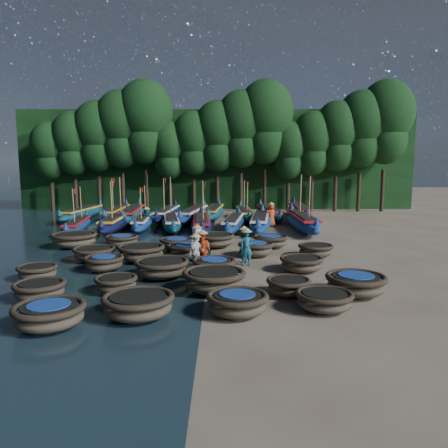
{
  "coord_description": "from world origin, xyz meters",
  "views": [
    {
      "loc": [
        0.65,
        -22.53,
        4.85
      ],
      "look_at": [
        0.71,
        2.19,
        1.3
      ],
      "focal_mm": 35.0,
      "sensor_mm": 36.0,
      "label": 1
    }
  ],
  "objects_px": {
    "coracle_17": "(189,250)",
    "fisherman_5": "(147,218)",
    "long_boat_3": "(142,222)",
    "fisherman_1": "(247,246)",
    "coracle_21": "(122,240)",
    "long_boat_11": "(132,214)",
    "coracle_22": "(177,243)",
    "long_boat_13": "(193,214)",
    "coracle_8": "(289,286)",
    "coracle_23": "(215,240)",
    "coracle_13": "(214,266)",
    "long_boat_15": "(244,214)",
    "long_boat_12": "(167,214)",
    "coracle_1": "(49,314)",
    "coracle_10": "(37,272)",
    "coracle_16": "(141,252)",
    "coracle_12": "(162,267)",
    "long_boat_4": "(171,223)",
    "coracle_7": "(214,280)",
    "long_boat_14": "(214,212)",
    "coracle_5": "(40,290)",
    "long_boat_1": "(77,225)",
    "coracle_14": "(301,263)",
    "coracle_11": "(104,263)",
    "long_boat_16": "(269,213)",
    "fisherman_6": "(271,214)",
    "fisherman_0": "(197,242)",
    "fisherman_4": "(196,251)",
    "long_boat_7": "(260,222)",
    "coracle_9": "(356,284)",
    "coracle_20": "(74,239)",
    "coracle_19": "(316,250)",
    "fisherman_3": "(244,245)",
    "coracle_2": "(138,305)",
    "long_boat_5": "(201,224)",
    "long_boat_10": "(116,213)",
    "coracle_6": "(116,283)",
    "coracle_18": "(256,248)",
    "coracle_15": "(94,253)",
    "long_boat_9": "(82,213)",
    "fisherman_2": "(203,249)",
    "long_boat_2": "(116,222)",
    "long_boat_6": "(233,223)",
    "long_boat_17": "(299,212)"
  },
  "relations": [
    {
      "from": "coracle_17",
      "to": "fisherman_5",
      "type": "relative_size",
      "value": 1.32
    },
    {
      "from": "long_boat_3",
      "to": "fisherman_1",
      "type": "distance_m",
      "value": 13.17
    },
    {
      "from": "coracle_21",
      "to": "long_boat_11",
      "type": "relative_size",
      "value": 0.21
    },
    {
      "from": "coracle_22",
      "to": "long_boat_13",
      "type": "distance_m",
      "value": 11.6
    },
    {
      "from": "coracle_8",
      "to": "coracle_23",
      "type": "xyz_separation_m",
      "value": [
        -2.86,
        9.11,
        0.07
      ]
    },
    {
      "from": "coracle_13",
      "to": "long_boat_15",
      "type": "xyz_separation_m",
      "value": [
        2.17,
        18.18,
        0.07
      ]
    },
    {
      "from": "fisherman_1",
      "to": "long_boat_12",
      "type": "bearing_deg",
      "value": 101.56
    },
    {
      "from": "coracle_22",
      "to": "long_boat_11",
      "type": "height_order",
      "value": "long_boat_11"
    },
    {
      "from": "coracle_1",
      "to": "coracle_10",
      "type": "xyz_separation_m",
      "value": [
        -2.57,
        5.25,
        -0.07
      ]
    },
    {
      "from": "coracle_13",
      "to": "coracle_16",
      "type": "height_order",
      "value": "coracle_16"
    },
    {
      "from": "long_boat_13",
      "to": "fisherman_1",
      "type": "bearing_deg",
      "value": -67.64
    },
    {
      "from": "coracle_12",
      "to": "long_boat_4",
      "type": "distance_m",
      "value": 13.19
    },
    {
      "from": "coracle_7",
      "to": "long_boat_14",
      "type": "xyz_separation_m",
      "value": [
        -0.42,
        21.24,
        0.07
      ]
    },
    {
      "from": "coracle_5",
      "to": "long_boat_1",
      "type": "height_order",
      "value": "long_boat_1"
    },
    {
      "from": "coracle_14",
      "to": "coracle_11",
      "type": "bearing_deg",
      "value": 179.5
    },
    {
      "from": "long_boat_12",
      "to": "long_boat_16",
      "type": "bearing_deg",
      "value": 10.48
    },
    {
      "from": "long_boat_11",
      "to": "fisherman_6",
      "type": "bearing_deg",
      "value": -17.64
    },
    {
      "from": "long_boat_13",
      "to": "fisherman_0",
      "type": "distance_m",
      "value": 14.29
    },
    {
      "from": "fisherman_4",
      "to": "fisherman_6",
      "type": "relative_size",
      "value": 0.92
    },
    {
      "from": "coracle_11",
      "to": "long_boat_7",
      "type": "bearing_deg",
      "value": 56.16
    },
    {
      "from": "coracle_9",
      "to": "coracle_21",
      "type": "bearing_deg",
      "value": 138.79
    },
    {
      "from": "coracle_20",
      "to": "long_boat_13",
      "type": "bearing_deg",
      "value": 61.22
    },
    {
      "from": "coracle_19",
      "to": "long_boat_4",
      "type": "xyz_separation_m",
      "value": [
        -8.45,
        9.1,
        0.13
      ]
    },
    {
      "from": "long_boat_14",
      "to": "fisherman_4",
      "type": "distance_m",
      "value": 17.88
    },
    {
      "from": "coracle_11",
      "to": "long_boat_14",
      "type": "relative_size",
      "value": 0.25
    },
    {
      "from": "long_boat_14",
      "to": "fisherman_3",
      "type": "height_order",
      "value": "fisherman_3"
    },
    {
      "from": "coracle_12",
      "to": "long_boat_7",
      "type": "height_order",
      "value": "long_boat_7"
    },
    {
      "from": "coracle_2",
      "to": "fisherman_5",
      "type": "height_order",
      "value": "fisherman_5"
    },
    {
      "from": "long_boat_5",
      "to": "long_boat_10",
      "type": "distance_m",
      "value": 9.95
    },
    {
      "from": "coracle_6",
      "to": "long_boat_4",
      "type": "bearing_deg",
      "value": 88.93
    },
    {
      "from": "coracle_18",
      "to": "long_boat_11",
      "type": "bearing_deg",
      "value": 124.48
    },
    {
      "from": "coracle_15",
      "to": "long_boat_9",
      "type": "relative_size",
      "value": 0.31
    },
    {
      "from": "coracle_8",
      "to": "coracle_16",
      "type": "bearing_deg",
      "value": 138.82
    },
    {
      "from": "coracle_10",
      "to": "long_boat_7",
      "type": "relative_size",
      "value": 0.2
    },
    {
      "from": "fisherman_2",
      "to": "coracle_18",
      "type": "bearing_deg",
      "value": 70.88
    },
    {
      "from": "coracle_14",
      "to": "long_boat_2",
      "type": "distance_m",
      "value": 16.26
    },
    {
      "from": "coracle_11",
      "to": "coracle_12",
      "type": "xyz_separation_m",
      "value": [
        2.73,
        -1.09,
        0.04
      ]
    },
    {
      "from": "coracle_5",
      "to": "long_boat_4",
      "type": "xyz_separation_m",
      "value": [
        2.75,
        16.16,
        0.12
      ]
    },
    {
      "from": "fisherman_6",
      "to": "fisherman_4",
      "type": "bearing_deg",
      "value": 30.79
    },
    {
      "from": "coracle_18",
      "to": "long_boat_6",
      "type": "height_order",
      "value": "long_boat_6"
    },
    {
      "from": "coracle_12",
      "to": "long_boat_6",
      "type": "distance_m",
      "value": 13.09
    },
    {
      "from": "coracle_13",
      "to": "long_boat_7",
      "type": "distance_m",
      "value": 13.14
    },
    {
      "from": "long_boat_17",
      "to": "fisherman_4",
      "type": "relative_size",
      "value": 5.1
    },
    {
      "from": "coracle_16",
      "to": "long_boat_13",
      "type": "relative_size",
      "value": 0.31
    },
    {
      "from": "long_boat_6",
      "to": "long_boat_17",
      "type": "relative_size",
      "value": 0.84
    },
    {
      "from": "long_boat_11",
      "to": "fisherman_4",
      "type": "height_order",
      "value": "fisherman_4"
    },
    {
      "from": "long_boat_5",
      "to": "long_boat_6",
      "type": "xyz_separation_m",
      "value": [
        2.23,
        0.6,
        -0.04
      ]
    },
    {
      "from": "coracle_7",
      "to": "coracle_20",
      "type": "height_order",
      "value": "coracle_7"
    },
    {
      "from": "coracle_16",
      "to": "fisherman_4",
      "type": "xyz_separation_m",
      "value": [
        2.79,
        -1.76,
        0.41
      ]
    },
    {
      "from": "coracle_2",
      "to": "coracle_15",
      "type": "relative_size",
      "value": 1.13
    }
  ]
}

